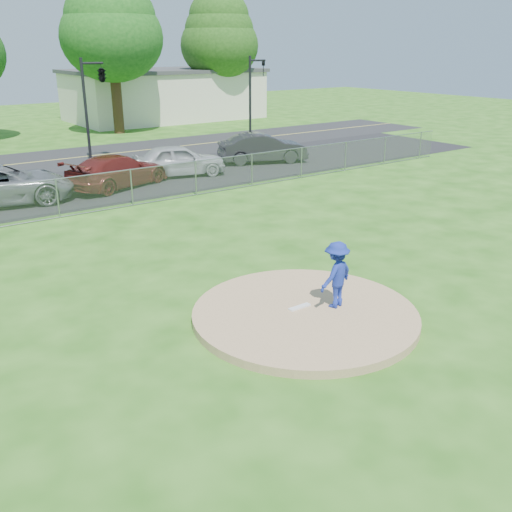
{
  "coord_description": "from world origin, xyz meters",
  "views": [
    {
      "loc": [
        -8.19,
        -9.31,
        6.14
      ],
      "look_at": [
        0.0,
        2.0,
        1.0
      ],
      "focal_mm": 40.0,
      "sensor_mm": 36.0,
      "label": 1
    }
  ],
  "objects_px": {
    "traffic_signal_center": "(100,76)",
    "parked_car_pearl": "(179,160)",
    "parked_car_charcoal": "(263,148)",
    "tree_right": "(111,24)",
    "tree_far_right": "(219,35)",
    "traffic_signal_right": "(253,92)",
    "pitcher": "(336,275)",
    "parked_car_darkred": "(118,171)",
    "commercial_building": "(165,94)"
  },
  "relations": [
    {
      "from": "traffic_signal_center",
      "to": "pitcher",
      "type": "relative_size",
      "value": 3.41
    },
    {
      "from": "tree_right",
      "to": "parked_car_charcoal",
      "type": "distance_m",
      "value": 17.18
    },
    {
      "from": "tree_far_right",
      "to": "parked_car_pearl",
      "type": "height_order",
      "value": "tree_far_right"
    },
    {
      "from": "parked_car_pearl",
      "to": "parked_car_charcoal",
      "type": "height_order",
      "value": "parked_car_charcoal"
    },
    {
      "from": "tree_right",
      "to": "traffic_signal_right",
      "type": "distance_m",
      "value": 12.08
    },
    {
      "from": "parked_car_darkred",
      "to": "commercial_building",
      "type": "bearing_deg",
      "value": -52.08
    },
    {
      "from": "tree_far_right",
      "to": "parked_car_charcoal",
      "type": "bearing_deg",
      "value": -116.13
    },
    {
      "from": "tree_right",
      "to": "parked_car_charcoal",
      "type": "bearing_deg",
      "value": -83.26
    },
    {
      "from": "tree_right",
      "to": "parked_car_darkred",
      "type": "xyz_separation_m",
      "value": [
        -7.13,
        -16.55,
        -6.89
      ]
    },
    {
      "from": "commercial_building",
      "to": "traffic_signal_center",
      "type": "relative_size",
      "value": 2.93
    },
    {
      "from": "commercial_building",
      "to": "pitcher",
      "type": "xyz_separation_m",
      "value": [
        -15.23,
        -38.21,
        -1.14
      ]
    },
    {
      "from": "tree_right",
      "to": "parked_car_darkred",
      "type": "height_order",
      "value": "tree_right"
    },
    {
      "from": "tree_far_right",
      "to": "tree_right",
      "type": "bearing_deg",
      "value": -164.74
    },
    {
      "from": "tree_right",
      "to": "traffic_signal_center",
      "type": "bearing_deg",
      "value": -116.71
    },
    {
      "from": "parked_car_darkred",
      "to": "parked_car_charcoal",
      "type": "height_order",
      "value": "parked_car_charcoal"
    },
    {
      "from": "tree_right",
      "to": "pitcher",
      "type": "xyz_separation_m",
      "value": [
        -8.23,
        -32.21,
        -6.63
      ]
    },
    {
      "from": "tree_far_right",
      "to": "parked_car_darkred",
      "type": "height_order",
      "value": "tree_far_right"
    },
    {
      "from": "traffic_signal_center",
      "to": "parked_car_pearl",
      "type": "bearing_deg",
      "value": -77.23
    },
    {
      "from": "traffic_signal_center",
      "to": "parked_car_pearl",
      "type": "xyz_separation_m",
      "value": [
        1.37,
        -6.03,
        -3.81
      ]
    },
    {
      "from": "tree_far_right",
      "to": "traffic_signal_center",
      "type": "height_order",
      "value": "tree_far_right"
    },
    {
      "from": "traffic_signal_right",
      "to": "pitcher",
      "type": "relative_size",
      "value": 3.41
    },
    {
      "from": "pitcher",
      "to": "traffic_signal_right",
      "type": "bearing_deg",
      "value": -133.52
    },
    {
      "from": "tree_right",
      "to": "traffic_signal_center",
      "type": "xyz_separation_m",
      "value": [
        -5.03,
        -10.0,
        -3.04
      ]
    },
    {
      "from": "tree_right",
      "to": "tree_far_right",
      "type": "xyz_separation_m",
      "value": [
        11.0,
        3.0,
        -0.59
      ]
    },
    {
      "from": "parked_car_charcoal",
      "to": "parked_car_pearl",
      "type": "bearing_deg",
      "value": 115.28
    },
    {
      "from": "traffic_signal_right",
      "to": "parked_car_darkred",
      "type": "height_order",
      "value": "traffic_signal_right"
    },
    {
      "from": "tree_right",
      "to": "parked_car_charcoal",
      "type": "height_order",
      "value": "tree_right"
    },
    {
      "from": "tree_right",
      "to": "pitcher",
      "type": "distance_m",
      "value": 33.9
    },
    {
      "from": "tree_right",
      "to": "traffic_signal_center",
      "type": "relative_size",
      "value": 2.08
    },
    {
      "from": "tree_far_right",
      "to": "traffic_signal_center",
      "type": "bearing_deg",
      "value": -140.96
    },
    {
      "from": "traffic_signal_right",
      "to": "pitcher",
      "type": "xyz_separation_m",
      "value": [
        -13.47,
        -22.21,
        -2.34
      ]
    },
    {
      "from": "tree_far_right",
      "to": "traffic_signal_center",
      "type": "relative_size",
      "value": 1.92
    },
    {
      "from": "tree_right",
      "to": "pitcher",
      "type": "height_order",
      "value": "tree_right"
    },
    {
      "from": "parked_car_pearl",
      "to": "parked_car_charcoal",
      "type": "bearing_deg",
      "value": -71.19
    },
    {
      "from": "commercial_building",
      "to": "parked_car_pearl",
      "type": "bearing_deg",
      "value": -115.84
    },
    {
      "from": "parked_car_charcoal",
      "to": "pitcher",
      "type": "bearing_deg",
      "value": 170.06
    },
    {
      "from": "parked_car_darkred",
      "to": "tree_far_right",
      "type": "bearing_deg",
      "value": -62.85
    },
    {
      "from": "pitcher",
      "to": "parked_car_pearl",
      "type": "distance_m",
      "value": 16.82
    },
    {
      "from": "parked_car_darkred",
      "to": "parked_car_pearl",
      "type": "height_order",
      "value": "parked_car_pearl"
    },
    {
      "from": "commercial_building",
      "to": "traffic_signal_right",
      "type": "bearing_deg",
      "value": -96.29
    },
    {
      "from": "tree_far_right",
      "to": "pitcher",
      "type": "relative_size",
      "value": 6.55
    },
    {
      "from": "traffic_signal_right",
      "to": "parked_car_darkred",
      "type": "xyz_separation_m",
      "value": [
        -12.37,
        -6.55,
        -2.6
      ]
    },
    {
      "from": "commercial_building",
      "to": "parked_car_pearl",
      "type": "distance_m",
      "value": 24.51
    },
    {
      "from": "pitcher",
      "to": "parked_car_darkred",
      "type": "bearing_deg",
      "value": -106.32
    },
    {
      "from": "tree_far_right",
      "to": "parked_car_charcoal",
      "type": "height_order",
      "value": "tree_far_right"
    },
    {
      "from": "traffic_signal_right",
      "to": "pitcher",
      "type": "distance_m",
      "value": 26.09
    },
    {
      "from": "tree_far_right",
      "to": "parked_car_charcoal",
      "type": "xyz_separation_m",
      "value": [
        -9.15,
        -18.65,
        -6.25
      ]
    },
    {
      "from": "parked_car_charcoal",
      "to": "parked_car_darkred",
      "type": "bearing_deg",
      "value": 117.1
    },
    {
      "from": "parked_car_pearl",
      "to": "parked_car_charcoal",
      "type": "relative_size",
      "value": 0.95
    },
    {
      "from": "pitcher",
      "to": "parked_car_darkred",
      "type": "height_order",
      "value": "pitcher"
    }
  ]
}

